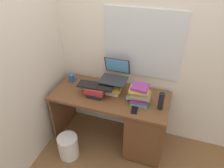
{
  "coord_description": "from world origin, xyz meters",
  "views": [
    {
      "loc": [
        0.64,
        -1.85,
        2.2
      ],
      "look_at": [
        0.03,
        -0.03,
        0.91
      ],
      "focal_mm": 32.91,
      "sensor_mm": 36.0,
      "label": 1
    }
  ],
  "objects_px": {
    "keyboard": "(96,86)",
    "cell_phone": "(135,110)",
    "book_stack_tall": "(113,86)",
    "water_bottle": "(161,101)",
    "book_stack_keyboard_riser": "(96,91)",
    "wastebasket": "(68,146)",
    "desk": "(137,123)",
    "book_stack_side": "(140,95)",
    "laptop": "(115,74)",
    "computer_mouse": "(129,98)",
    "mug": "(72,78)"
  },
  "relations": [
    {
      "from": "water_bottle",
      "to": "computer_mouse",
      "type": "bearing_deg",
      "value": 171.41
    },
    {
      "from": "cell_phone",
      "to": "wastebasket",
      "type": "bearing_deg",
      "value": -164.91
    },
    {
      "from": "mug",
      "to": "wastebasket",
      "type": "xyz_separation_m",
      "value": [
        0.17,
        -0.56,
        -0.63
      ]
    },
    {
      "from": "book_stack_tall",
      "to": "mug",
      "type": "relative_size",
      "value": 2.06
    },
    {
      "from": "desk",
      "to": "cell_phone",
      "type": "relative_size",
      "value": 10.27
    },
    {
      "from": "keyboard",
      "to": "mug",
      "type": "relative_size",
      "value": 3.8
    },
    {
      "from": "book_stack_keyboard_riser",
      "to": "mug",
      "type": "height_order",
      "value": "book_stack_keyboard_riser"
    },
    {
      "from": "desk",
      "to": "cell_phone",
      "type": "bearing_deg",
      "value": -95.63
    },
    {
      "from": "mug",
      "to": "cell_phone",
      "type": "relative_size",
      "value": 0.81
    },
    {
      "from": "laptop",
      "to": "cell_phone",
      "type": "height_order",
      "value": "laptop"
    },
    {
      "from": "book_stack_tall",
      "to": "laptop",
      "type": "height_order",
      "value": "laptop"
    },
    {
      "from": "desk",
      "to": "computer_mouse",
      "type": "distance_m",
      "value": 0.37
    },
    {
      "from": "book_stack_tall",
      "to": "wastebasket",
      "type": "bearing_deg",
      "value": -128.94
    },
    {
      "from": "book_stack_tall",
      "to": "water_bottle",
      "type": "height_order",
      "value": "water_bottle"
    },
    {
      "from": "cell_phone",
      "to": "computer_mouse",
      "type": "bearing_deg",
      "value": 119.01
    },
    {
      "from": "book_stack_keyboard_riser",
      "to": "wastebasket",
      "type": "height_order",
      "value": "book_stack_keyboard_riser"
    },
    {
      "from": "wastebasket",
      "to": "cell_phone",
      "type": "bearing_deg",
      "value": 19.36
    },
    {
      "from": "laptop",
      "to": "water_bottle",
      "type": "distance_m",
      "value": 0.62
    },
    {
      "from": "desk",
      "to": "water_bottle",
      "type": "height_order",
      "value": "water_bottle"
    },
    {
      "from": "computer_mouse",
      "to": "cell_phone",
      "type": "xyz_separation_m",
      "value": [
        0.11,
        -0.17,
        -0.01
      ]
    },
    {
      "from": "keyboard",
      "to": "cell_phone",
      "type": "bearing_deg",
      "value": -16.99
    },
    {
      "from": "book_stack_side",
      "to": "laptop",
      "type": "distance_m",
      "value": 0.39
    },
    {
      "from": "laptop",
      "to": "wastebasket",
      "type": "relative_size",
      "value": 1.03
    },
    {
      "from": "keyboard",
      "to": "computer_mouse",
      "type": "relative_size",
      "value": 4.04
    },
    {
      "from": "computer_mouse",
      "to": "water_bottle",
      "type": "distance_m",
      "value": 0.38
    },
    {
      "from": "computer_mouse",
      "to": "mug",
      "type": "bearing_deg",
      "value": 170.6
    },
    {
      "from": "desk",
      "to": "laptop",
      "type": "height_order",
      "value": "laptop"
    },
    {
      "from": "cell_phone",
      "to": "keyboard",
      "type": "bearing_deg",
      "value": 162.0
    },
    {
      "from": "desk",
      "to": "keyboard",
      "type": "relative_size",
      "value": 3.33
    },
    {
      "from": "mug",
      "to": "wastebasket",
      "type": "distance_m",
      "value": 0.86
    },
    {
      "from": "cell_phone",
      "to": "desk",
      "type": "bearing_deg",
      "value": 80.1
    },
    {
      "from": "cell_phone",
      "to": "book_stack_tall",
      "type": "bearing_deg",
      "value": 138.08
    },
    {
      "from": "book_stack_keyboard_riser",
      "to": "cell_phone",
      "type": "distance_m",
      "value": 0.52
    },
    {
      "from": "keyboard",
      "to": "book_stack_tall",
      "type": "bearing_deg",
      "value": 33.93
    },
    {
      "from": "mug",
      "to": "cell_phone",
      "type": "xyz_separation_m",
      "value": [
        0.91,
        -0.3,
        -0.04
      ]
    },
    {
      "from": "laptop",
      "to": "keyboard",
      "type": "distance_m",
      "value": 0.27
    },
    {
      "from": "book_stack_keyboard_riser",
      "to": "book_stack_tall",
      "type": "bearing_deg",
      "value": 38.0
    },
    {
      "from": "book_stack_keyboard_riser",
      "to": "book_stack_side",
      "type": "bearing_deg",
      "value": 3.35
    },
    {
      "from": "book_stack_tall",
      "to": "wastebasket",
      "type": "height_order",
      "value": "book_stack_tall"
    },
    {
      "from": "laptop",
      "to": "water_bottle",
      "type": "xyz_separation_m",
      "value": [
        0.58,
        -0.2,
        -0.12
      ]
    },
    {
      "from": "keyboard",
      "to": "wastebasket",
      "type": "bearing_deg",
      "value": -125.64
    },
    {
      "from": "book_stack_keyboard_riser",
      "to": "keyboard",
      "type": "height_order",
      "value": "keyboard"
    },
    {
      "from": "desk",
      "to": "mug",
      "type": "height_order",
      "value": "mug"
    },
    {
      "from": "book_stack_keyboard_riser",
      "to": "book_stack_side",
      "type": "distance_m",
      "value": 0.52
    },
    {
      "from": "desk",
      "to": "laptop",
      "type": "distance_m",
      "value": 0.67
    },
    {
      "from": "laptop",
      "to": "book_stack_keyboard_riser",
      "type": "bearing_deg",
      "value": -132.22
    },
    {
      "from": "book_stack_side",
      "to": "keyboard",
      "type": "distance_m",
      "value": 0.52
    },
    {
      "from": "desk",
      "to": "book_stack_side",
      "type": "height_order",
      "value": "book_stack_side"
    },
    {
      "from": "computer_mouse",
      "to": "mug",
      "type": "height_order",
      "value": "mug"
    },
    {
      "from": "book_stack_side",
      "to": "desk",
      "type": "bearing_deg",
      "value": 118.22
    }
  ]
}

